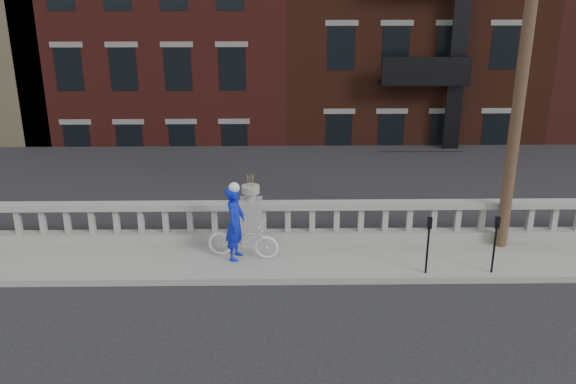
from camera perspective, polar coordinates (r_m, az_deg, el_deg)
name	(u,v)px	position (r m, az deg, el deg)	size (l,w,h in m)	color
ground	(244,332)	(12.85, -3.91, -12.35)	(120.00, 120.00, 0.00)	black
sidewalk	(250,260)	(15.42, -3.37, -6.06)	(32.00, 2.20, 0.15)	gray
balustrade	(251,223)	(16.04, -3.28, -2.74)	(28.00, 0.34, 1.03)	gray
planter_pedestal	(251,216)	(15.97, -3.29, -2.11)	(0.55, 0.55, 1.76)	gray
lower_level	(275,42)	(34.10, -1.12, 13.17)	(80.00, 44.00, 20.80)	#605E59
utility_pole	(527,36)	(15.50, 20.49, 12.86)	(1.60, 0.28, 10.00)	#422D1E
parking_meter_b	(428,239)	(14.62, 12.37, -4.08)	(0.10, 0.09, 1.36)	black
parking_meter_c	(495,238)	(15.03, 17.96, -3.94)	(0.10, 0.09, 1.36)	black
bicycle	(243,239)	(15.25, -4.01, -4.20)	(0.60, 1.71, 0.90)	white
cyclist	(235,223)	(15.01, -4.72, -2.78)	(0.65, 0.43, 1.79)	#0C1EB9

